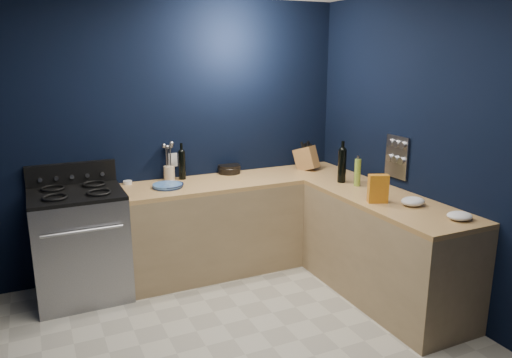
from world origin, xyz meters
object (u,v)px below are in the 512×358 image
gas_range (81,246)px  plate_stack (168,186)px  utensil_crock (169,173)px  crouton_bag (378,189)px  knife_block (306,159)px

gas_range → plate_stack: plate_stack is taller
gas_range → plate_stack: 0.91m
plate_stack → utensil_crock: utensil_crock is taller
plate_stack → crouton_bag: bearing=-39.3°
utensil_crock → crouton_bag: size_ratio=0.58×
plate_stack → knife_block: 1.52m
gas_range → utensil_crock: (0.88, 0.27, 0.51)m
gas_range → knife_block: size_ratio=3.95×
gas_range → crouton_bag: (2.22, -1.18, 0.56)m
gas_range → plate_stack: (0.78, -0.01, 0.46)m
knife_block → utensil_crock: bearing=145.4°
gas_range → knife_block: knife_block is taller
plate_stack → knife_block: bearing=3.6°
plate_stack → crouton_bag: crouton_bag is taller
gas_range → crouton_bag: bearing=-28.1°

